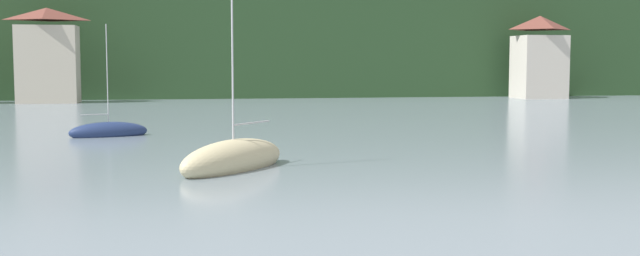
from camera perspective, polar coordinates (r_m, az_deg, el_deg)
wooded_hillside at (r=134.76m, az=-11.06°, el=5.33°), size 352.00×71.61×31.11m
shore_building_westcentral at (r=88.65m, az=-20.02°, el=5.11°), size 6.75×4.11×10.52m
shore_building_central at (r=98.35m, az=16.35°, el=5.10°), size 5.99×5.21×10.33m
sailboat_mid_3 at (r=31.45m, az=-6.60°, el=-2.42°), size 5.66×6.31×9.56m
sailboat_far_5 at (r=47.12m, az=-15.80°, el=-0.27°), size 4.89×2.68×7.11m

